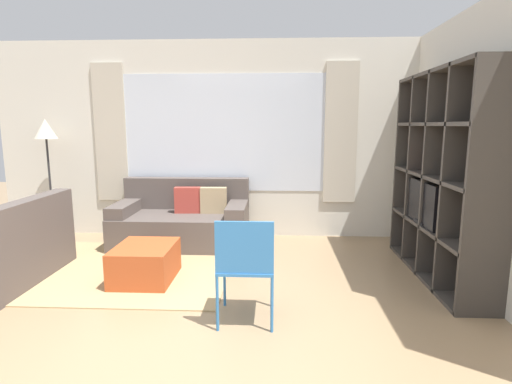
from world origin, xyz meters
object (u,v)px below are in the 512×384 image
object	(u,v)px
ottoman	(145,263)
folding_chair	(246,261)
floor_lamp	(46,139)
couch_main	(183,221)
shelving_unit	(445,178)

from	to	relation	value
ottoman	folding_chair	world-z (taller)	folding_chair
ottoman	floor_lamp	xyz separation A→B (m)	(-1.78, 1.47, 1.20)
couch_main	floor_lamp	bearing A→B (deg)	174.59
shelving_unit	ottoman	size ratio (longest dim) A/B	3.09
floor_lamp	folding_chair	world-z (taller)	floor_lamp
shelving_unit	couch_main	size ratio (longest dim) A/B	1.22
shelving_unit	folding_chair	size ratio (longest dim) A/B	2.43
ottoman	floor_lamp	size ratio (longest dim) A/B	0.41
shelving_unit	ottoman	world-z (taller)	shelving_unit
shelving_unit	couch_main	world-z (taller)	shelving_unit
couch_main	ottoman	world-z (taller)	couch_main
folding_chair	couch_main	bearing A→B (deg)	-65.08
couch_main	folding_chair	size ratio (longest dim) A/B	1.98
couch_main	shelving_unit	bearing A→B (deg)	-18.92
ottoman	floor_lamp	world-z (taller)	floor_lamp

